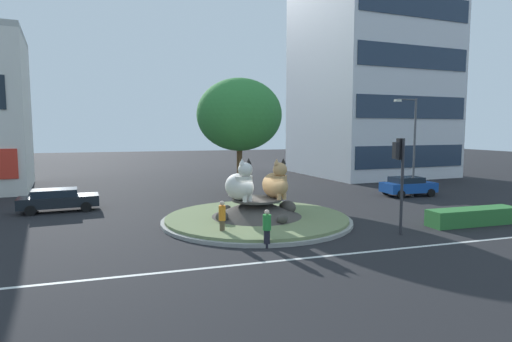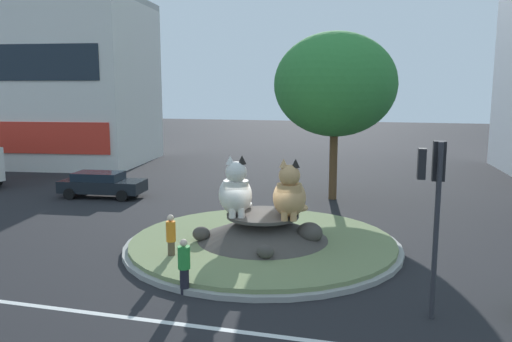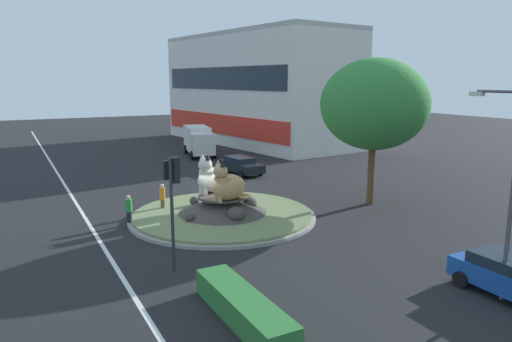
{
  "view_description": "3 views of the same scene",
  "coord_description": "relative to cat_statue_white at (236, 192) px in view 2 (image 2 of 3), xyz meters",
  "views": [
    {
      "loc": [
        -7.02,
        -22.14,
        5.21
      ],
      "look_at": [
        0.66,
        2.24,
        2.65
      ],
      "focal_mm": 29.29,
      "sensor_mm": 36.0,
      "label": 1
    },
    {
      "loc": [
        4.73,
        -18.66,
        6.1
      ],
      "look_at": [
        -0.9,
        2.37,
        2.61
      ],
      "focal_mm": 35.85,
      "sensor_mm": 36.0,
      "label": 2
    },
    {
      "loc": [
        23.98,
        -10.67,
        7.86
      ],
      "look_at": [
        -0.1,
        2.23,
        2.54
      ],
      "focal_mm": 33.06,
      "sensor_mm": 36.0,
      "label": 3
    }
  ],
  "objects": [
    {
      "name": "cat_statue_white",
      "position": [
        0.0,
        0.0,
        0.0
      ],
      "size": [
        1.94,
        2.57,
        2.34
      ],
      "rotation": [
        0.0,
        0.0,
        -1.2
      ],
      "color": "silver",
      "rests_on": "roundabout_island"
    },
    {
      "name": "broadleaf_tree_behind_island",
      "position": [
        2.62,
        9.87,
        4.16
      ],
      "size": [
        6.66,
        6.66,
        9.18
      ],
      "color": "brown",
      "rests_on": "ground"
    },
    {
      "name": "pedestrian_green_shirt",
      "position": [
        -0.13,
        -4.82,
        -1.29
      ],
      "size": [
        0.37,
        0.37,
        1.7
      ],
      "rotation": [
        0.0,
        0.0,
        5.05
      ],
      "color": "black",
      "rests_on": "ground"
    },
    {
      "name": "lane_centreline",
      "position": [
        1.01,
        -6.75,
        -2.18
      ],
      "size": [
        112.0,
        0.2,
        0.01
      ],
      "primitive_type": "cube",
      "color": "silver",
      "rests_on": "ground"
    },
    {
      "name": "cat_statue_calico",
      "position": [
        2.1,
        0.08,
        -0.02
      ],
      "size": [
        1.6,
        2.41,
        2.28
      ],
      "rotation": [
        0.0,
        0.0,
        -1.38
      ],
      "color": "tan",
      "rests_on": "roundabout_island"
    },
    {
      "name": "traffic_light_mast",
      "position": [
        6.87,
        -4.56,
        1.32
      ],
      "size": [
        0.71,
        0.56,
        4.77
      ],
      "rotation": [
        0.0,
        0.0,
        1.62
      ],
      "color": "#2D2D33",
      "rests_on": "ground"
    },
    {
      "name": "sedan_on_far_lane",
      "position": [
        -10.15,
        6.94,
        -1.41
      ],
      "size": [
        4.88,
        2.43,
        1.44
      ],
      "rotation": [
        0.0,
        0.0,
        0.1
      ],
      "color": "black",
      "rests_on": "ground"
    },
    {
      "name": "ground_plane",
      "position": [
        1.01,
        0.26,
        -2.19
      ],
      "size": [
        160.0,
        160.0,
        0.0
      ],
      "primitive_type": "plane",
      "color": "black"
    },
    {
      "name": "pedestrian_orange_shirt",
      "position": [
        -1.61,
        -2.48,
        -1.23
      ],
      "size": [
        0.33,
        0.33,
        1.78
      ],
      "rotation": [
        0.0,
        0.0,
        5.29
      ],
      "color": "brown",
      "rests_on": "ground"
    },
    {
      "name": "roundabout_island",
      "position": [
        1.03,
        0.27,
        -1.73
      ],
      "size": [
        10.69,
        10.69,
        1.33
      ],
      "color": "gray",
      "rests_on": "ground"
    }
  ]
}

